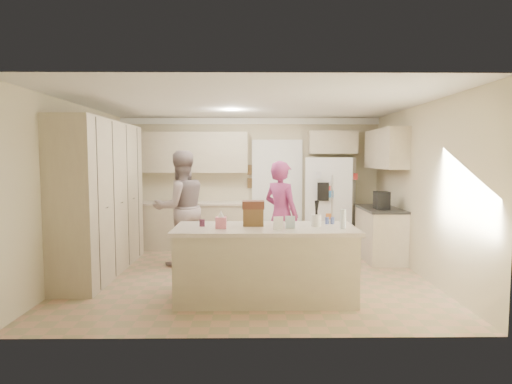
{
  "coord_description": "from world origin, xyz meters",
  "views": [
    {
      "loc": [
        0.02,
        -6.43,
        1.79
      ],
      "look_at": [
        0.1,
        0.35,
        1.25
      ],
      "focal_mm": 30.0,
      "sensor_mm": 36.0,
      "label": 1
    }
  ],
  "objects_px": {
    "island_base": "(265,265)",
    "tissue_box": "(221,223)",
    "coffee_maker": "(382,200)",
    "utensil_crock": "(316,220)",
    "refrigerator": "(331,203)",
    "teen_girl": "(281,215)",
    "dollhouse_body": "(253,217)",
    "teen_boy": "(181,208)"
  },
  "relations": [
    {
      "from": "refrigerator",
      "to": "teen_boy",
      "type": "bearing_deg",
      "value": -134.87
    },
    {
      "from": "coffee_maker",
      "to": "island_base",
      "type": "height_order",
      "value": "coffee_maker"
    },
    {
      "from": "island_base",
      "to": "teen_boy",
      "type": "xyz_separation_m",
      "value": [
        -1.35,
        1.77,
        0.52
      ]
    },
    {
      "from": "dollhouse_body",
      "to": "island_base",
      "type": "bearing_deg",
      "value": -33.69
    },
    {
      "from": "island_base",
      "to": "tissue_box",
      "type": "distance_m",
      "value": 0.79
    },
    {
      "from": "coffee_maker",
      "to": "tissue_box",
      "type": "distance_m",
      "value": 3.28
    },
    {
      "from": "island_base",
      "to": "utensil_crock",
      "type": "height_order",
      "value": "utensil_crock"
    },
    {
      "from": "utensil_crock",
      "to": "teen_girl",
      "type": "relative_size",
      "value": 0.09
    },
    {
      "from": "refrigerator",
      "to": "teen_girl",
      "type": "distance_m",
      "value": 2.03
    },
    {
      "from": "refrigerator",
      "to": "dollhouse_body",
      "type": "bearing_deg",
      "value": -98.4
    },
    {
      "from": "tissue_box",
      "to": "teen_girl",
      "type": "bearing_deg",
      "value": 61.13
    },
    {
      "from": "tissue_box",
      "to": "teen_boy",
      "type": "relative_size",
      "value": 0.07
    },
    {
      "from": "refrigerator",
      "to": "dollhouse_body",
      "type": "height_order",
      "value": "refrigerator"
    },
    {
      "from": "dollhouse_body",
      "to": "teen_boy",
      "type": "distance_m",
      "value": 2.06
    },
    {
      "from": "island_base",
      "to": "dollhouse_body",
      "type": "height_order",
      "value": "dollhouse_body"
    },
    {
      "from": "coffee_maker",
      "to": "utensil_crock",
      "type": "relative_size",
      "value": 2.0
    },
    {
      "from": "coffee_maker",
      "to": "utensil_crock",
      "type": "bearing_deg",
      "value": -127.12
    },
    {
      "from": "coffee_maker",
      "to": "teen_girl",
      "type": "bearing_deg",
      "value": -165.42
    },
    {
      "from": "refrigerator",
      "to": "island_base",
      "type": "relative_size",
      "value": 0.82
    },
    {
      "from": "refrigerator",
      "to": "coffee_maker",
      "type": "relative_size",
      "value": 6.0
    },
    {
      "from": "refrigerator",
      "to": "island_base",
      "type": "xyz_separation_m",
      "value": [
        -1.41,
        -3.14,
        -0.46
      ]
    },
    {
      "from": "refrigerator",
      "to": "teen_girl",
      "type": "bearing_deg",
      "value": -104.48
    },
    {
      "from": "utensil_crock",
      "to": "teen_girl",
      "type": "bearing_deg",
      "value": 104.01
    },
    {
      "from": "island_base",
      "to": "teen_boy",
      "type": "height_order",
      "value": "teen_boy"
    },
    {
      "from": "island_base",
      "to": "teen_girl",
      "type": "distance_m",
      "value": 1.54
    },
    {
      "from": "refrigerator",
      "to": "teen_girl",
      "type": "relative_size",
      "value": 1.03
    },
    {
      "from": "utensil_crock",
      "to": "teen_boy",
      "type": "distance_m",
      "value": 2.64
    },
    {
      "from": "refrigerator",
      "to": "tissue_box",
      "type": "bearing_deg",
      "value": -102.4
    },
    {
      "from": "dollhouse_body",
      "to": "teen_boy",
      "type": "relative_size",
      "value": 0.14
    },
    {
      "from": "tissue_box",
      "to": "dollhouse_body",
      "type": "height_order",
      "value": "dollhouse_body"
    },
    {
      "from": "coffee_maker",
      "to": "utensil_crock",
      "type": "xyz_separation_m",
      "value": [
        -1.4,
        -1.85,
        -0.07
      ]
    },
    {
      "from": "refrigerator",
      "to": "tissue_box",
      "type": "height_order",
      "value": "refrigerator"
    },
    {
      "from": "island_base",
      "to": "utensil_crock",
      "type": "xyz_separation_m",
      "value": [
        0.65,
        0.05,
        0.56
      ]
    },
    {
      "from": "utensil_crock",
      "to": "teen_boy",
      "type": "bearing_deg",
      "value": 139.36
    },
    {
      "from": "refrigerator",
      "to": "island_base",
      "type": "distance_m",
      "value": 3.47
    },
    {
      "from": "dollhouse_body",
      "to": "teen_girl",
      "type": "distance_m",
      "value": 1.43
    },
    {
      "from": "refrigerator",
      "to": "utensil_crock",
      "type": "xyz_separation_m",
      "value": [
        -0.76,
        -3.09,
        0.1
      ]
    },
    {
      "from": "coffee_maker",
      "to": "dollhouse_body",
      "type": "relative_size",
      "value": 1.15
    },
    {
      "from": "teen_boy",
      "to": "teen_girl",
      "type": "height_order",
      "value": "teen_boy"
    },
    {
      "from": "coffee_maker",
      "to": "teen_boy",
      "type": "xyz_separation_m",
      "value": [
        -3.4,
        -0.13,
        -0.11
      ]
    },
    {
      "from": "tissue_box",
      "to": "teen_girl",
      "type": "xyz_separation_m",
      "value": [
        0.85,
        1.55,
        -0.12
      ]
    },
    {
      "from": "coffee_maker",
      "to": "island_base",
      "type": "bearing_deg",
      "value": -137.17
    }
  ]
}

